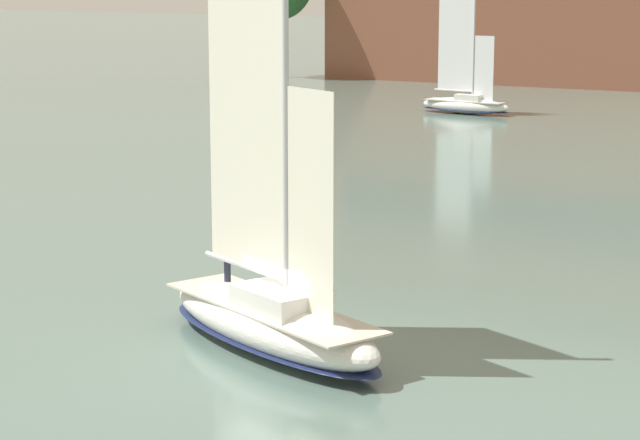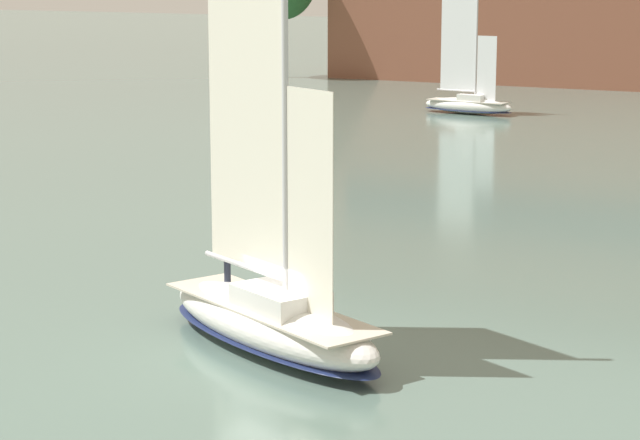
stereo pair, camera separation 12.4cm
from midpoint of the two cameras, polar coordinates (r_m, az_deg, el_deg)
ground_plane at (r=35.40m, az=-2.12°, el=-5.92°), size 400.00×400.00×0.00m
sailboat_main at (r=35.10m, az=-2.13°, el=-4.35°), size 9.37×6.30×12.60m
sailboat_moored_far_slip at (r=91.13m, az=6.83°, el=5.35°), size 7.03×2.61×9.46m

